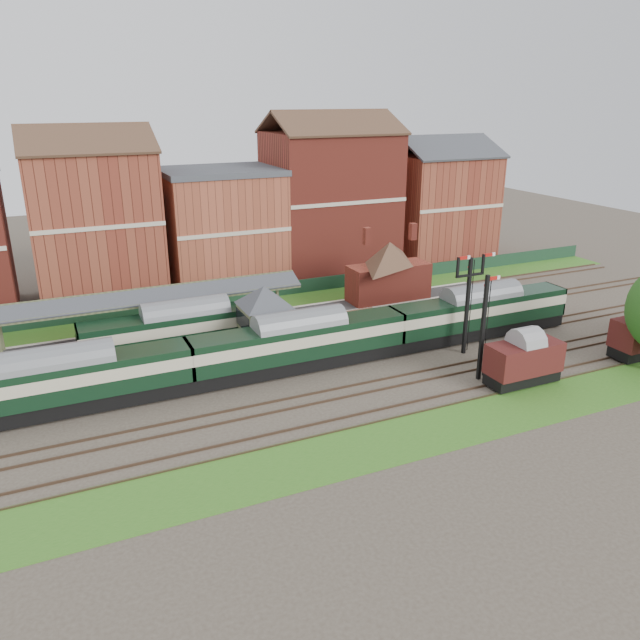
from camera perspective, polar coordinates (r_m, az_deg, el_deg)
name	(u,v)px	position (r m, az deg, el deg)	size (l,w,h in m)	color
ground	(317,366)	(48.52, -0.29, -4.26)	(160.00, 160.00, 0.00)	#473D33
grass_back	(251,306)	(62.46, -6.32, 1.26)	(90.00, 4.50, 0.06)	#2D6619
grass_front	(397,439)	(39.08, 7.07, -10.76)	(90.00, 5.00, 0.06)	#2D6619
fence	(245,294)	(64.05, -6.91, 2.39)	(90.00, 0.12, 1.50)	#193823
platform	(219,329)	(55.33, -9.19, -0.85)	(55.00, 3.40, 1.00)	#2D2D2D
signal_box	(265,320)	(49.10, -5.05, -0.03)	(5.40, 5.40, 6.00)	#5B6649
brick_hut	(355,329)	(52.79, 3.22, -0.84)	(3.20, 2.64, 2.94)	maroon
station_building	(389,270)	(60.61, 6.31, 4.57)	(8.10, 8.10, 5.90)	maroon
canopy	(145,293)	(52.90, -15.69, 2.36)	(26.00, 3.89, 4.08)	#4A4F31
semaphore_bracket	(468,299)	(50.76, 13.39, 1.89)	(3.60, 0.25, 8.18)	black
semaphore_siding	(483,326)	(46.40, 14.71, -0.56)	(1.23, 0.25, 8.00)	black
town_backdrop	(221,221)	(69.02, -9.08, 8.92)	(69.00, 10.00, 16.00)	maroon
dmu_train	(300,342)	(47.11, -1.86, -2.02)	(50.54, 2.66, 3.88)	black
platform_railcar	(187,329)	(51.00, -12.09, -0.77)	(16.53, 2.61, 3.81)	black
goods_van_a	(524,360)	(47.25, 18.14, -3.48)	(5.49, 2.38, 3.33)	black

